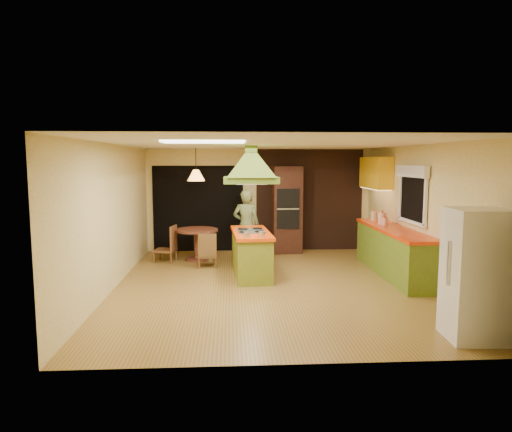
{
  "coord_description": "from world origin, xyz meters",
  "views": [
    {
      "loc": [
        -0.72,
        -7.96,
        2.2
      ],
      "look_at": [
        -0.22,
        0.8,
        1.15
      ],
      "focal_mm": 32.0,
      "sensor_mm": 36.0,
      "label": 1
    }
  ],
  "objects": [
    {
      "name": "canister_small",
      "position": [
        2.4,
        1.01,
        1.0
      ],
      "size": [
        0.15,
        0.15,
        0.15
      ],
      "primitive_type": "cylinder",
      "rotation": [
        0.0,
        0.0,
        0.4
      ],
      "color": "beige",
      "rests_on": "right_counter"
    },
    {
      "name": "man",
      "position": [
        -0.37,
        1.91,
        0.8
      ],
      "size": [
        0.63,
        0.47,
        1.6
      ],
      "primitive_type": "imported",
      "rotation": [
        0.0,
        0.0,
        2.99
      ],
      "color": "#4F592F",
      "rests_on": "ground"
    },
    {
      "name": "fluor_panel",
      "position": [
        -1.1,
        -1.2,
        2.48
      ],
      "size": [
        1.2,
        0.6,
        0.03
      ],
      "primitive_type": "cube",
      "color": "white",
      "rests_on": "ceiling_plane"
    },
    {
      "name": "range_hood",
      "position": [
        -0.32,
        0.7,
        2.25
      ],
      "size": [
        1.04,
        0.75,
        0.79
      ],
      "rotation": [
        0.0,
        0.0,
        -0.01
      ],
      "color": "#54711C",
      "rests_on": "ceiling_plane"
    },
    {
      "name": "chair_near",
      "position": [
        -1.21,
        1.49,
        0.36
      ],
      "size": [
        0.43,
        0.43,
        0.73
      ],
      "primitive_type": null,
      "rotation": [
        0.0,
        0.0,
        3.24
      ],
      "color": "brown",
      "rests_on": "ground"
    },
    {
      "name": "dining_table",
      "position": [
        -1.46,
        2.14,
        0.49
      ],
      "size": [
        0.94,
        0.94,
        0.71
      ],
      "rotation": [
        0.0,
        0.0,
        -0.26
      ],
      "color": "brown",
      "rests_on": "ground"
    },
    {
      "name": "kitchen_island",
      "position": [
        -0.32,
        0.7,
        0.44
      ],
      "size": [
        0.79,
        1.76,
        0.88
      ],
      "rotation": [
        0.0,
        0.0,
        0.06
      ],
      "color": "olive",
      "rests_on": "ground"
    },
    {
      "name": "window_right",
      "position": [
        2.7,
        0.4,
        1.77
      ],
      "size": [
        0.12,
        1.35,
        1.06
      ],
      "color": "black",
      "rests_on": "room_walls"
    },
    {
      "name": "ceiling_plane",
      "position": [
        0.0,
        0.0,
        2.5
      ],
      "size": [
        6.5,
        6.5,
        0.0
      ],
      "primitive_type": "plane",
      "rotation": [
        3.14,
        0.0,
        0.0
      ],
      "color": "silver",
      "rests_on": "room_walls"
    },
    {
      "name": "nook_opening",
      "position": [
        -1.5,
        3.23,
        1.05
      ],
      "size": [
        2.2,
        0.03,
        2.1
      ],
      "primitive_type": "cube",
      "color": "black",
      "rests_on": "ground"
    },
    {
      "name": "canister_large",
      "position": [
        2.4,
        1.18,
        1.04
      ],
      "size": [
        0.19,
        0.19,
        0.24
      ],
      "primitive_type": "cylinder",
      "rotation": [
        0.0,
        0.0,
        0.22
      ],
      "color": "beige",
      "rests_on": "right_counter"
    },
    {
      "name": "room_walls",
      "position": [
        0.0,
        0.0,
        1.25
      ],
      "size": [
        5.5,
        6.5,
        6.5
      ],
      "color": "beige",
      "rests_on": "ground"
    },
    {
      "name": "canister_medium",
      "position": [
        2.4,
        1.7,
        1.02
      ],
      "size": [
        0.16,
        0.16,
        0.21
      ],
      "primitive_type": "cylinder",
      "rotation": [
        0.0,
        0.0,
        -0.09
      ],
      "color": "beige",
      "rests_on": "right_counter"
    },
    {
      "name": "chair_left",
      "position": [
        -2.16,
        2.04,
        0.4
      ],
      "size": [
        0.51,
        0.51,
        0.8
      ],
      "primitive_type": null,
      "rotation": [
        0.0,
        0.0,
        -1.75
      ],
      "color": "brown",
      "rests_on": "ground"
    },
    {
      "name": "ground",
      "position": [
        0.0,
        0.0,
        0.0
      ],
      "size": [
        6.5,
        6.5,
        0.0
      ],
      "primitive_type": "plane",
      "color": "olive",
      "rests_on": "ground"
    },
    {
      "name": "right_counter",
      "position": [
        2.45,
        0.6,
        0.46
      ],
      "size": [
        0.62,
        3.05,
        0.92
      ],
      "color": "olive",
      "rests_on": "ground"
    },
    {
      "name": "upper_cabinets",
      "position": [
        2.57,
        2.2,
        1.95
      ],
      "size": [
        0.34,
        1.4,
        0.7
      ],
      "primitive_type": "cube",
      "color": "yellow",
      "rests_on": "room_walls"
    },
    {
      "name": "wall_oven",
      "position": [
        0.64,
        2.95,
        1.04
      ],
      "size": [
        0.72,
        0.64,
        2.08
      ],
      "rotation": [
        0.0,
        0.0,
        0.06
      ],
      "color": "#401F14",
      "rests_on": "ground"
    },
    {
      "name": "brick_panel",
      "position": [
        1.25,
        3.23,
        1.25
      ],
      "size": [
        2.64,
        0.03,
        2.5
      ],
      "primitive_type": "cube",
      "color": "#381E14",
      "rests_on": "ground"
    },
    {
      "name": "refrigerator",
      "position": [
        2.3,
        -2.65,
        0.82
      ],
      "size": [
        0.71,
        0.68,
        1.63
      ],
      "primitive_type": "cube",
      "rotation": [
        0.0,
        0.0,
        -0.06
      ],
      "color": "white",
      "rests_on": "ground"
    },
    {
      "name": "pendant_lamp",
      "position": [
        -1.46,
        2.14,
        1.9
      ],
      "size": [
        0.49,
        0.49,
        0.25
      ],
      "primitive_type": "cone",
      "rotation": [
        0.0,
        0.0,
        -0.36
      ],
      "color": "#FF9E3F",
      "rests_on": "ceiling_plane"
    }
  ]
}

